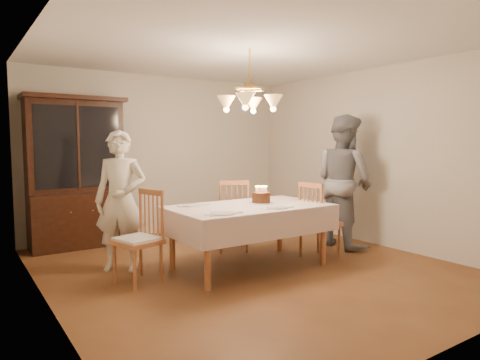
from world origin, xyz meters
TOP-DOWN VIEW (x-y plane):
  - ground at (0.00, 0.00)m, footprint 5.00×5.00m
  - room_shell at (0.00, 0.00)m, footprint 5.00×5.00m
  - dining_table at (0.00, 0.00)m, footprint 1.90×1.10m
  - china_hutch at (-1.46, 2.25)m, footprint 1.38×0.54m
  - chair_far_side at (0.28, 0.81)m, footprint 0.57×0.56m
  - chair_left_end at (-1.32, 0.20)m, footprint 0.52×0.54m
  - chair_right_end at (1.01, -0.16)m, footprint 0.45×0.46m
  - elderly_woman at (-1.31, 0.77)m, footprint 0.72×0.68m
  - adult_in_grey at (1.77, 0.13)m, footprint 0.80×0.99m
  - birthday_cake at (0.22, 0.05)m, footprint 0.30×0.30m
  - place_setting_near_left at (-0.58, -0.35)m, footprint 0.42×0.27m
  - place_setting_near_right at (0.15, -0.35)m, footprint 0.39×0.24m
  - place_setting_far_left at (-0.58, 0.33)m, footprint 0.38×0.23m
  - chandelier at (-0.00, -0.00)m, footprint 0.62×0.62m

SIDE VIEW (x-z plane):
  - ground at x=0.00m, z-range 0.00..0.00m
  - chair_far_side at x=0.28m, z-range -0.06..0.94m
  - chair_right_end at x=1.01m, z-range -0.06..0.94m
  - chair_left_end at x=-1.32m, z-range -0.05..0.95m
  - dining_table at x=0.00m, z-range 0.30..1.06m
  - place_setting_far_left at x=-0.58m, z-range 0.76..0.77m
  - place_setting_near_right at x=0.15m, z-range 0.76..0.77m
  - place_setting_near_left at x=-0.58m, z-range 0.76..0.77m
  - birthday_cake at x=0.22m, z-range 0.71..0.93m
  - elderly_woman at x=-1.31m, z-range 0.00..1.66m
  - adult_in_grey at x=1.77m, z-range 0.00..1.91m
  - china_hutch at x=-1.46m, z-range -0.04..2.12m
  - room_shell at x=0.00m, z-range -0.92..4.08m
  - chandelier at x=0.00m, z-range 1.61..2.34m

